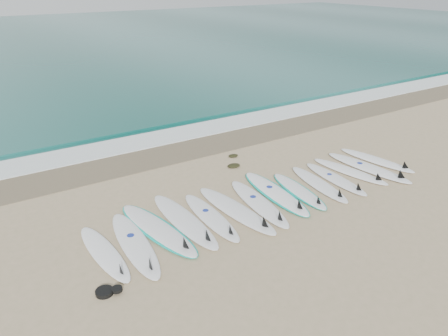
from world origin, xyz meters
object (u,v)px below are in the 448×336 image
surfboard_7 (276,193)px  surfboard_0 (105,254)px  surfboard_13 (378,160)px  leash_coil (107,291)px

surfboard_7 → surfboard_0: bearing=-172.2°
surfboard_0 → surfboard_7: bearing=-0.1°
surfboard_0 → surfboard_7: 4.60m
surfboard_13 → leash_coil: surfboard_13 is taller
surfboard_0 → leash_coil: surfboard_0 is taller
surfboard_0 → surfboard_13: 8.56m
surfboard_7 → surfboard_13: 3.96m
surfboard_7 → surfboard_13: (3.96, 0.01, 0.00)m
surfboard_0 → leash_coil: (-0.35, -1.13, -0.00)m
surfboard_13 → surfboard_7: bearing=171.9°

